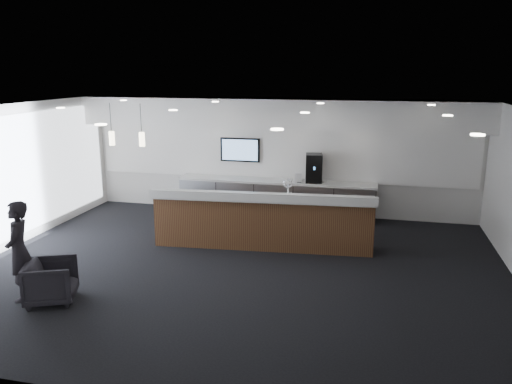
% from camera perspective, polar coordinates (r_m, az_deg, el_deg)
% --- Properties ---
extents(ground, '(10.00, 10.00, 0.00)m').
position_cam_1_polar(ground, '(9.58, -2.03, -8.79)').
color(ground, black).
rests_on(ground, ground).
extents(ceiling, '(10.00, 8.00, 0.02)m').
position_cam_1_polar(ceiling, '(8.87, -2.19, 9.39)').
color(ceiling, black).
rests_on(ceiling, back_wall).
extents(back_wall, '(10.00, 0.02, 3.00)m').
position_cam_1_polar(back_wall, '(12.93, 2.58, 4.09)').
color(back_wall, silver).
rests_on(back_wall, ground).
extents(left_wall, '(0.02, 8.00, 3.00)m').
position_cam_1_polar(left_wall, '(11.47, -26.98, 1.33)').
color(left_wall, silver).
rests_on(left_wall, ground).
extents(soffit_bulkhead, '(10.00, 0.90, 0.70)m').
position_cam_1_polar(soffit_bulkhead, '(12.35, 2.25, 9.01)').
color(soffit_bulkhead, white).
rests_on(soffit_bulkhead, back_wall).
extents(alcove_panel, '(9.80, 0.06, 1.40)m').
position_cam_1_polar(alcove_panel, '(12.89, 2.56, 4.50)').
color(alcove_panel, white).
rests_on(alcove_panel, back_wall).
extents(window_blinds_wall, '(0.04, 7.36, 2.55)m').
position_cam_1_polar(window_blinds_wall, '(11.44, -26.83, 1.32)').
color(window_blinds_wall, white).
rests_on(window_blinds_wall, left_wall).
extents(back_credenza, '(5.06, 0.66, 0.95)m').
position_cam_1_polar(back_credenza, '(12.80, 2.23, -0.69)').
color(back_credenza, '#96989E').
rests_on(back_credenza, ground).
extents(wall_tv, '(1.05, 0.08, 0.62)m').
position_cam_1_polar(wall_tv, '(13.04, -1.82, 4.84)').
color(wall_tv, black).
rests_on(wall_tv, back_wall).
extents(pendant_left, '(0.12, 0.12, 0.30)m').
position_cam_1_polar(pendant_left, '(10.57, -13.69, 5.63)').
color(pendant_left, '#FFF1C6').
rests_on(pendant_left, ceiling).
extents(pendant_right, '(0.12, 0.12, 0.30)m').
position_cam_1_polar(pendant_right, '(10.90, -16.99, 5.66)').
color(pendant_right, '#FFF1C6').
rests_on(pendant_right, ceiling).
extents(ceiling_can_lights, '(7.00, 5.00, 0.02)m').
position_cam_1_polar(ceiling_can_lights, '(8.88, -2.19, 9.20)').
color(ceiling_can_lights, silver).
rests_on(ceiling_can_lights, ceiling).
extents(service_counter, '(4.70, 1.15, 1.49)m').
position_cam_1_polar(service_counter, '(10.55, 0.78, -3.30)').
color(service_counter, '#472517').
rests_on(service_counter, ground).
extents(coffee_machine, '(0.46, 0.56, 0.70)m').
position_cam_1_polar(coffee_machine, '(12.50, 6.63, 2.74)').
color(coffee_machine, black).
rests_on(coffee_machine, back_credenza).
extents(info_sign_left, '(0.17, 0.07, 0.23)m').
position_cam_1_polar(info_sign_left, '(12.44, 4.86, 1.63)').
color(info_sign_left, white).
rests_on(info_sign_left, back_credenza).
extents(info_sign_right, '(0.17, 0.06, 0.23)m').
position_cam_1_polar(info_sign_right, '(12.39, 6.97, 1.52)').
color(info_sign_right, white).
rests_on(info_sign_right, back_credenza).
extents(armchair, '(0.99, 0.98, 0.69)m').
position_cam_1_polar(armchair, '(8.85, -22.36, -9.42)').
color(armchair, black).
rests_on(armchair, ground).
extents(lounge_guest, '(0.60, 0.71, 1.66)m').
position_cam_1_polar(lounge_guest, '(8.99, -25.46, -6.11)').
color(lounge_guest, black).
rests_on(lounge_guest, ground).
extents(cup_0, '(0.09, 0.09, 0.08)m').
position_cam_1_polar(cup_0, '(12.42, 7.77, 1.17)').
color(cup_0, white).
rests_on(cup_0, back_credenza).
extents(cup_1, '(0.13, 0.13, 0.08)m').
position_cam_1_polar(cup_1, '(12.43, 7.13, 1.21)').
color(cup_1, white).
rests_on(cup_1, back_credenza).
extents(cup_2, '(0.11, 0.11, 0.08)m').
position_cam_1_polar(cup_2, '(12.44, 6.49, 1.24)').
color(cup_2, white).
rests_on(cup_2, back_credenza).
extents(cup_3, '(0.12, 0.12, 0.08)m').
position_cam_1_polar(cup_3, '(12.46, 5.85, 1.27)').
color(cup_3, white).
rests_on(cup_3, back_credenza).
extents(cup_4, '(0.12, 0.12, 0.08)m').
position_cam_1_polar(cup_4, '(12.48, 5.22, 1.31)').
color(cup_4, white).
rests_on(cup_4, back_credenza).
extents(cup_5, '(0.10, 0.10, 0.08)m').
position_cam_1_polar(cup_5, '(12.50, 4.58, 1.34)').
color(cup_5, white).
rests_on(cup_5, back_credenza).
extents(cup_6, '(0.13, 0.13, 0.08)m').
position_cam_1_polar(cup_6, '(12.52, 3.95, 1.37)').
color(cup_6, white).
rests_on(cup_6, back_credenza).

